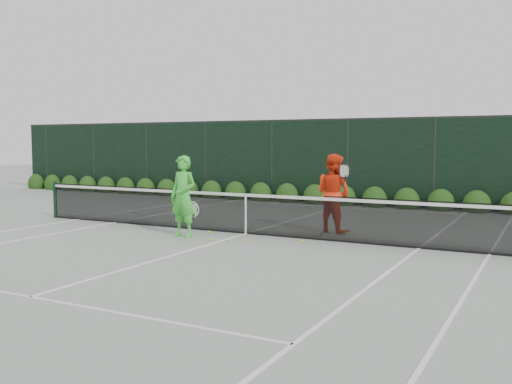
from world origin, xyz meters
The scene contains 8 objects.
ground centered at (0.00, 0.00, 0.00)m, with size 80.00×80.00×0.00m, color gray.
tennis_net centered at (-0.02, 0.00, 0.53)m, with size 12.90×0.10×1.07m.
player_woman centered at (-1.09, -1.05, 0.95)m, with size 0.73×0.52×1.91m.
player_man centered at (1.76, 1.25, 0.96)m, with size 1.12×0.99×1.93m.
court_lines centered at (0.00, 0.00, 0.01)m, with size 11.03×23.83×0.01m.
windscreen_fence centered at (0.00, -2.71, 1.51)m, with size 32.00×21.07×3.06m.
hedge_row centered at (0.00, 7.15, 0.23)m, with size 31.66×0.65×0.94m.
tennis_balls centered at (0.75, -0.35, 0.03)m, with size 3.06×2.32×0.07m.
Camera 1 is at (6.59, -11.94, 2.21)m, focal length 40.00 mm.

